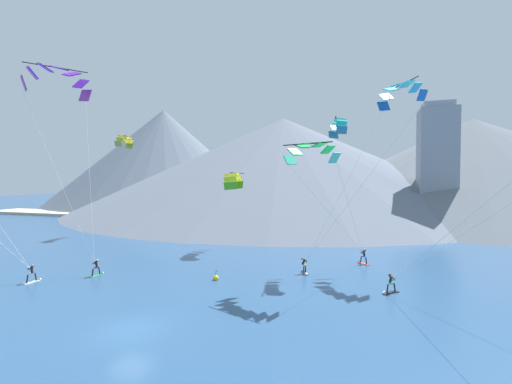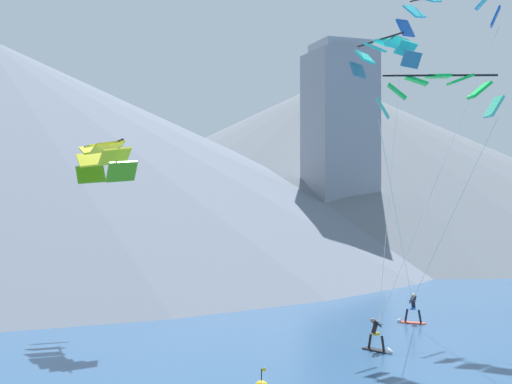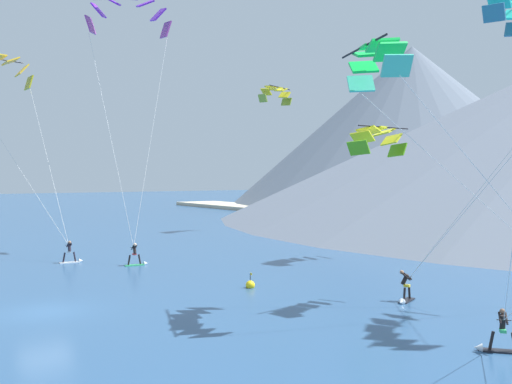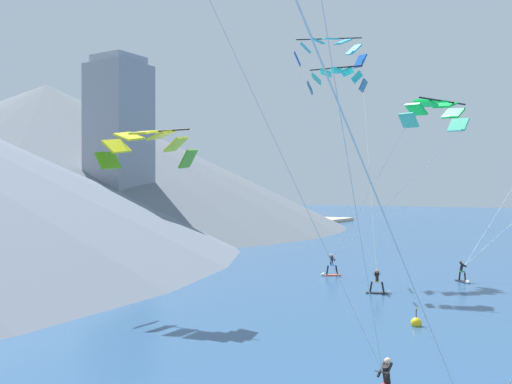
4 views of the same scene
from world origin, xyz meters
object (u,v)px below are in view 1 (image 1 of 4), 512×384
at_px(kitesurfer_far_left, 34,276).
at_px(parafoil_kite_near_lead, 58,79).
at_px(parafoil_kite_distant_low_drift, 338,126).
at_px(kitesurfer_near_trail, 362,259).
at_px(kitesurfer_far_right, 389,287).
at_px(kitesurfer_mid_center, 305,269).
at_px(kitesurfer_near_lead, 98,270).
at_px(parafoil_kite_distant_high_outer, 125,140).
at_px(parafoil_kite_near_trail, 311,151).
at_px(race_marker_buoy, 216,278).
at_px(parafoil_kite_distant_mid_solo, 233,179).
at_px(parafoil_kite_mid_center, 400,93).

bearing_deg(kitesurfer_far_left, parafoil_kite_near_lead, 117.89).
xyz_separation_m(kitesurfer_far_left, parafoil_kite_distant_low_drift, (26.46, 15.01, 14.95)).
xyz_separation_m(kitesurfer_near_trail, kitesurfer_far_right, (2.21, -10.01, -0.09)).
bearing_deg(parafoil_kite_near_lead, kitesurfer_mid_center, 9.78).
distance_m(kitesurfer_near_lead, parafoil_kite_distant_high_outer, 33.80).
distance_m(parafoil_kite_near_lead, parafoil_kite_near_trail, 29.15).
bearing_deg(race_marker_buoy, parafoil_kite_near_trail, 8.76).
bearing_deg(parafoil_kite_distant_high_outer, race_marker_buoy, -38.55).
height_order(kitesurfer_mid_center, parafoil_kite_near_lead, parafoil_kite_near_lead).
bearing_deg(parafoil_kite_distant_high_outer, parafoil_kite_distant_mid_solo, -17.48).
xyz_separation_m(kitesurfer_far_left, parafoil_kite_mid_center, (32.96, 18.50, 18.84)).
distance_m(parafoil_kite_near_lead, parafoil_kite_distant_high_outer, 24.52).
relative_size(kitesurfer_near_trail, parafoil_kite_distant_high_outer, 0.36).
distance_m(kitesurfer_far_right, parafoil_kite_distant_mid_solo, 25.73).
distance_m(kitesurfer_far_left, parafoil_kite_near_lead, 21.25).
height_order(kitesurfer_far_right, parafoil_kite_near_trail, parafoil_kite_near_trail).
relative_size(kitesurfer_far_right, parafoil_kite_near_trail, 0.15).
bearing_deg(parafoil_kite_distant_low_drift, parafoil_kite_near_trail, -102.88).
xyz_separation_m(kitesurfer_near_lead, race_marker_buoy, (11.82, 2.25, -0.38)).
bearing_deg(kitesurfer_far_left, parafoil_kite_mid_center, 29.30).
xyz_separation_m(parafoil_kite_near_lead, race_marker_buoy, (19.00, -0.06, -20.55)).
distance_m(parafoil_kite_mid_center, race_marker_buoy, 28.67).
height_order(kitesurfer_mid_center, parafoil_kite_near_trail, parafoil_kite_near_trail).
relative_size(parafoil_kite_near_trail, parafoil_kite_distant_low_drift, 2.51).
bearing_deg(kitesurfer_far_right, parafoil_kite_mid_center, 82.18).
distance_m(kitesurfer_near_trail, parafoil_kite_near_lead, 39.56).
bearing_deg(parafoil_kite_distant_high_outer, parafoil_kite_mid_center, -12.25).
bearing_deg(kitesurfer_mid_center, race_marker_buoy, -148.89).
bearing_deg(kitesurfer_near_lead, kitesurfer_near_trail, 27.67).
xyz_separation_m(parafoil_kite_distant_high_outer, race_marker_buoy, (28.18, -22.46, -16.62)).
relative_size(parafoil_kite_near_lead, parafoil_kite_near_trail, 1.80).
bearing_deg(parafoil_kite_distant_low_drift, parafoil_kite_distant_high_outer, 161.04).
bearing_deg(race_marker_buoy, kitesurfer_near_lead, -169.21).
relative_size(parafoil_kite_near_lead, parafoil_kite_mid_center, 1.08).
bearing_deg(parafoil_kite_near_trail, race_marker_buoy, -171.24).
bearing_deg(kitesurfer_near_lead, parafoil_kite_near_trail, 9.92).
height_order(parafoil_kite_mid_center, race_marker_buoy, parafoil_kite_mid_center).
xyz_separation_m(parafoil_kite_near_trail, parafoil_kite_mid_center, (8.29, 11.27, 7.27)).
relative_size(kitesurfer_near_lead, parafoil_kite_near_trail, 0.15).
xyz_separation_m(kitesurfer_near_lead, kitesurfer_mid_center, (19.56, 6.92, -0.03)).
height_order(parafoil_kite_near_lead, parafoil_kite_distant_mid_solo, parafoil_kite_near_lead).
distance_m(kitesurfer_far_right, parafoil_kite_near_trail, 13.42).
distance_m(kitesurfer_near_trail, race_marker_buoy, 17.19).
relative_size(parafoil_kite_near_lead, race_marker_buoy, 20.37).
height_order(parafoil_kite_mid_center, parafoil_kite_distant_low_drift, parafoil_kite_mid_center).
distance_m(kitesurfer_mid_center, kitesurfer_far_left, 25.85).
xyz_separation_m(kitesurfer_near_lead, parafoil_kite_distant_high_outer, (-16.36, 24.71, 16.24)).
relative_size(kitesurfer_far_right, parafoil_kite_near_lead, 0.08).
xyz_separation_m(kitesurfer_far_right, race_marker_buoy, (-15.49, -0.89, -0.32)).
bearing_deg(parafoil_kite_distant_high_outer, parafoil_kite_distant_low_drift, -18.96).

